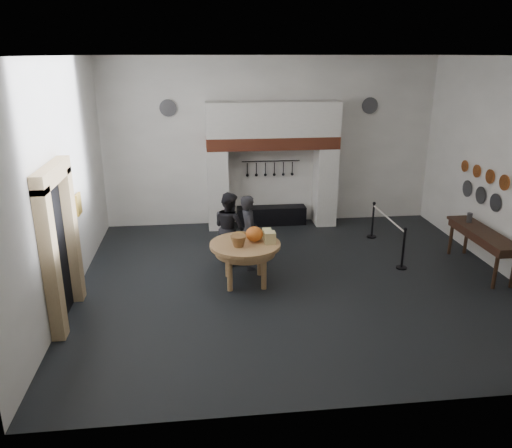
{
  "coord_description": "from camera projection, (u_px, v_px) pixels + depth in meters",
  "views": [
    {
      "loc": [
        -1.94,
        -9.39,
        4.54
      ],
      "look_at": [
        -0.88,
        -0.15,
        1.35
      ],
      "focal_mm": 35.0,
      "sensor_mm": 36.0,
      "label": 1
    }
  ],
  "objects": [
    {
      "name": "visitor_far",
      "position": [
        229.0,
        228.0,
        11.23
      ],
      "size": [
        0.96,
        1.01,
        1.64
      ],
      "primitive_type": "imported",
      "rotation": [
        0.0,
        0.0,
        2.17
      ],
      "color": "black",
      "rests_on": "floor"
    },
    {
      "name": "chimney_pier_left",
      "position": [
        218.0,
        189.0,
        13.43
      ],
      "size": [
        0.55,
        0.7,
        2.15
      ],
      "primitive_type": "cube",
      "color": "silver",
      "rests_on": "floor"
    },
    {
      "name": "cheese_block_small",
      "position": [
        267.0,
        234.0,
        10.41
      ],
      "size": [
        0.18,
        0.18,
        0.2
      ],
      "primitive_type": "cube",
      "color": "#CFC77B",
      "rests_on": "work_table"
    },
    {
      "name": "copper_pan_d",
      "position": [
        465.0,
        166.0,
        12.09
      ],
      "size": [
        0.03,
        0.28,
        0.28
      ],
      "primitive_type": "cylinder",
      "rotation": [
        0.0,
        1.57,
        0.0
      ],
      "color": "#C6662D",
      "rests_on": "wall_right"
    },
    {
      "name": "pewter_plate_back_left",
      "position": [
        168.0,
        108.0,
        12.9
      ],
      "size": [
        0.44,
        0.03,
        0.44
      ],
      "primitive_type": "cylinder",
      "rotation": [
        1.57,
        0.0,
        0.0
      ],
      "color": "#4C4C51",
      "rests_on": "wall_back"
    },
    {
      "name": "cheese_block_big",
      "position": [
        270.0,
        238.0,
        10.12
      ],
      "size": [
        0.22,
        0.22,
        0.24
      ],
      "primitive_type": "cube",
      "color": "#D0BD7C",
      "rests_on": "work_table"
    },
    {
      "name": "barrier_post_near",
      "position": [
        403.0,
        249.0,
        10.97
      ],
      "size": [
        0.05,
        0.05,
        0.9
      ],
      "primitive_type": "cylinder",
      "color": "black",
      "rests_on": "floor"
    },
    {
      "name": "pumpkin",
      "position": [
        254.0,
        234.0,
        10.22
      ],
      "size": [
        0.36,
        0.36,
        0.31
      ],
      "primitive_type": "ellipsoid",
      "color": "#D25A1D",
      "rests_on": "work_table"
    },
    {
      "name": "copper_pan_a",
      "position": [
        504.0,
        183.0,
        10.54
      ],
      "size": [
        0.03,
        0.34,
        0.34
      ],
      "primitive_type": "cylinder",
      "rotation": [
        0.0,
        1.57,
        0.0
      ],
      "color": "#C6662D",
      "rests_on": "wall_right"
    },
    {
      "name": "hearth_brick_band",
      "position": [
        273.0,
        142.0,
        13.19
      ],
      "size": [
        3.5,
        0.72,
        0.32
      ],
      "primitive_type": "cube",
      "color": "#9E442B",
      "rests_on": "chimney_pier_left"
    },
    {
      "name": "side_table",
      "position": [
        483.0,
        232.0,
        10.78
      ],
      "size": [
        0.55,
        2.2,
        0.06
      ],
      "primitive_type": "cube",
      "color": "#371D14",
      "rests_on": "floor"
    },
    {
      "name": "floor",
      "position": [
        296.0,
        281.0,
        10.51
      ],
      "size": [
        9.0,
        8.0,
        0.02
      ],
      "primitive_type": "cube",
      "color": "black",
      "rests_on": "ground"
    },
    {
      "name": "chimney_pier_right",
      "position": [
        325.0,
        186.0,
        13.75
      ],
      "size": [
        0.55,
        0.7,
        2.15
      ],
      "primitive_type": "cube",
      "color": "silver",
      "rests_on": "floor"
    },
    {
      "name": "bread_loaf",
      "position": [
        239.0,
        235.0,
        10.45
      ],
      "size": [
        0.31,
        0.18,
        0.13
      ],
      "primitive_type": "ellipsoid",
      "color": "#A27539",
      "rests_on": "work_table"
    },
    {
      "name": "pewter_plate_back_right",
      "position": [
        370.0,
        106.0,
        13.48
      ],
      "size": [
        0.44,
        0.03,
        0.44
      ],
      "primitive_type": "cylinder",
      "rotation": [
        1.57,
        0.0,
        0.0
      ],
      "color": "#4C4C51",
      "rests_on": "wall_back"
    },
    {
      "name": "copper_pan_c",
      "position": [
        477.0,
        171.0,
        11.58
      ],
      "size": [
        0.03,
        0.3,
        0.3
      ],
      "primitive_type": "cylinder",
      "rotation": [
        0.0,
        1.57,
        0.0
      ],
      "color": "#C6662D",
      "rests_on": "wall_right"
    },
    {
      "name": "wall_front",
      "position": [
        364.0,
        254.0,
        6.02
      ],
      "size": [
        9.0,
        0.02,
        4.5
      ],
      "primitive_type": "cube",
      "color": "white",
      "rests_on": "floor"
    },
    {
      "name": "iron_range",
      "position": [
        271.0,
        215.0,
        13.92
      ],
      "size": [
        1.9,
        0.45,
        0.5
      ],
      "primitive_type": "cube",
      "color": "black",
      "rests_on": "floor"
    },
    {
      "name": "pewter_plate_left",
      "position": [
        495.0,
        203.0,
        10.89
      ],
      "size": [
        0.03,
        0.4,
        0.4
      ],
      "primitive_type": "cylinder",
      "rotation": [
        0.0,
        1.57,
        0.0
      ],
      "color": "#4C4C51",
      "rests_on": "wall_right"
    },
    {
      "name": "pewter_jug",
      "position": [
        469.0,
        218.0,
        11.3
      ],
      "size": [
        0.12,
        0.12,
        0.22
      ],
      "primitive_type": "cylinder",
      "color": "#535258",
      "rests_on": "side_table"
    },
    {
      "name": "barrier_rope",
      "position": [
        388.0,
        218.0,
        11.78
      ],
      "size": [
        0.04,
        2.0,
        0.04
      ],
      "primitive_type": "cylinder",
      "rotation": [
        1.57,
        0.0,
        0.0
      ],
      "color": "silver",
      "rests_on": "barrier_post_near"
    },
    {
      "name": "work_table",
      "position": [
        245.0,
        245.0,
        10.17
      ],
      "size": [
        1.55,
        1.55,
        0.07
      ],
      "primitive_type": "cylinder",
      "rotation": [
        0.0,
        0.0,
        0.07
      ],
      "color": "tan",
      "rests_on": "floor"
    },
    {
      "name": "barrier_post_far",
      "position": [
        373.0,
        221.0,
        12.85
      ],
      "size": [
        0.05,
        0.05,
        0.9
      ],
      "primitive_type": "cylinder",
      "color": "black",
      "rests_on": "floor"
    },
    {
      "name": "wicker_basket",
      "position": [
        238.0,
        241.0,
        9.96
      ],
      "size": [
        0.34,
        0.34,
        0.22
      ],
      "primitive_type": "cone",
      "rotation": [
        3.14,
        0.0,
        0.07
      ],
      "color": "brown",
      "rests_on": "work_table"
    },
    {
      "name": "door_jamb_far",
      "position": [
        71.0,
        236.0,
        9.33
      ],
      "size": [
        0.22,
        0.3,
        2.6
      ],
      "primitive_type": "cube",
      "color": "tan",
      "rests_on": "floor"
    },
    {
      "name": "wall_plaque",
      "position": [
        79.0,
        204.0,
        10.26
      ],
      "size": [
        0.05,
        0.34,
        0.44
      ],
      "primitive_type": "cube",
      "color": "gold",
      "rests_on": "wall_left"
    },
    {
      "name": "chimney_hood",
      "position": [
        273.0,
        119.0,
        12.99
      ],
      "size": [
        3.5,
        0.7,
        0.9
      ],
      "primitive_type": "cube",
      "color": "silver",
      "rests_on": "hearth_brick_band"
    },
    {
      "name": "ceiling",
      "position": [
        303.0,
        56.0,
        9.05
      ],
      "size": [
        9.0,
        8.0,
        0.02
      ],
      "primitive_type": "cube",
      "color": "silver",
      "rests_on": "wall_back"
    },
    {
      "name": "visitor_near",
      "position": [
        249.0,
        232.0,
        10.89
      ],
      "size": [
        0.48,
        0.66,
        1.67
      ],
      "primitive_type": "imported",
      "rotation": [
        0.0,
        0.0,
        1.72
      ],
      "color": "black",
      "rests_on": "floor"
    },
    {
      "name": "wall_back",
      "position": [
        271.0,
        142.0,
        13.54
      ],
      "size": [
        9.0,
        0.02,
        4.5
      ],
      "primitive_type": "cube",
      "color": "white",
      "rests_on": "floor"
    },
    {
      "name": "pewter_plate_right",
      "position": [
        467.0,
        189.0,
        12.02
      ],
      "size": [
        0.03,
        0.4,
        0.4
      ],
      "primitive_type": "cylinder",
      "rotation": [
        0.0,
        1.57,
        0.0
      ],
      "color": "#4C4C51",
      "rests_on": "wall_right"
    },
    {
      "name": "copper_pan_b",
      "position": [
        490.0,
        177.0,
        11.06
      ],
      "size": [
        0.03,
        0.32,
        0.32
      ],
      "primitive_type": "cylinder",
      "rotation": [
        0.0,
        1.57,
        0.0
      ],
      "color": "#C6662D",
      "rests_on": "wall_right"
    },
    {
      "name": "door_recess",
      "position": [
        57.0,
        253.0,
        8.68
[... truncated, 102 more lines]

